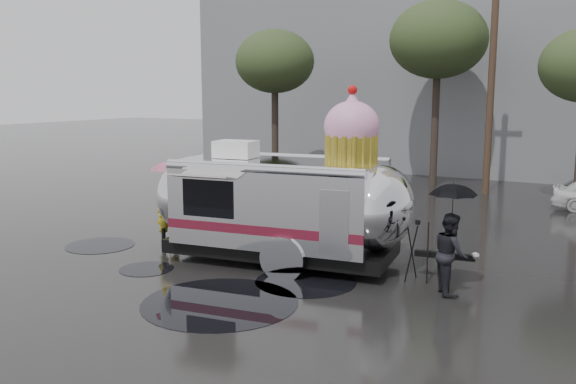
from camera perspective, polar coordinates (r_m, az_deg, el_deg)
The scene contains 13 objects.
ground at distance 14.48m, azimuth -3.32°, elevation -7.45°, with size 120.00×120.00×0.00m, color black.
puddles at distance 13.80m, azimuth -7.34°, elevation -8.36°, with size 8.49×4.75×0.01m.
grey_building at distance 37.54m, azimuth 11.62°, elevation 12.81°, with size 22.00×12.00×13.00m, color slate.
utility_pole at distance 26.15m, azimuth 18.50°, elevation 9.91°, with size 1.60×0.28×9.00m.
tree_left at distance 28.63m, azimuth -1.25°, elevation 12.05°, with size 3.64×3.64×6.95m.
tree_mid at distance 27.78m, azimuth 13.89°, elevation 13.62°, with size 4.20×4.20×8.03m.
barricade_row at distance 25.52m, azimuth -1.84°, elevation 1.18°, with size 4.30×0.80×1.00m.
airstream_trailer at distance 14.93m, azimuth -0.31°, elevation -0.79°, with size 8.17×3.76×4.42m.
person_left at distance 17.06m, azimuth -11.07°, elevation -1.71°, with size 0.69×0.46×1.90m, color gold.
umbrella_pink at distance 16.90m, azimuth -11.17°, elevation 1.59°, with size 1.16×1.16×2.34m.
person_right at distance 13.20m, azimuth 14.96°, elevation -5.58°, with size 0.82×0.46×1.72m, color black.
umbrella_black at distance 12.97m, azimuth 15.16°, elevation -0.89°, with size 1.20×1.20×2.37m.
tripod at distance 13.87m, azimuth 11.97°, elevation -4.94°, with size 0.57×0.56×1.40m.
Camera 1 is at (7.46, -11.67, 4.23)m, focal length 38.00 mm.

